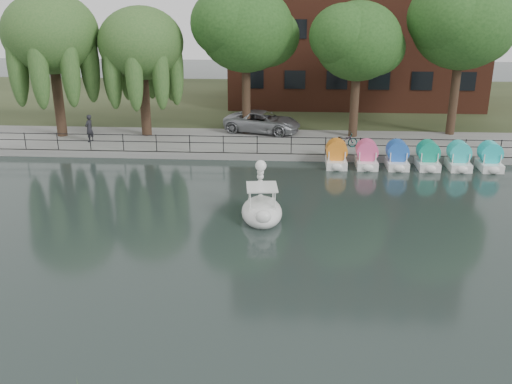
# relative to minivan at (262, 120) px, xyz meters

# --- Properties ---
(ground_plane) EXTENTS (120.00, 120.00, 0.00)m
(ground_plane) POSITION_rel_minivan_xyz_m (-0.05, -18.23, -1.21)
(ground_plane) COLOR #303E3C
(promenade) EXTENTS (40.00, 6.00, 0.40)m
(promenade) POSITION_rel_minivan_xyz_m (-0.05, -2.23, -1.01)
(promenade) COLOR gray
(promenade) RESTS_ON ground_plane
(kerb) EXTENTS (40.00, 0.25, 0.40)m
(kerb) POSITION_rel_minivan_xyz_m (-0.05, -5.18, -1.01)
(kerb) COLOR gray
(kerb) RESTS_ON ground_plane
(land_strip) EXTENTS (60.00, 22.00, 0.36)m
(land_strip) POSITION_rel_minivan_xyz_m (-0.05, 11.77, -1.03)
(land_strip) COLOR #47512D
(land_strip) RESTS_ON ground_plane
(railing) EXTENTS (32.00, 0.05, 1.00)m
(railing) POSITION_rel_minivan_xyz_m (-0.05, -4.98, -0.06)
(railing) COLOR black
(railing) RESTS_ON promenade
(willow_left) EXTENTS (5.88, 5.88, 9.01)m
(willow_left) POSITION_rel_minivan_xyz_m (-13.05, -1.73, 5.66)
(willow_left) COLOR #473323
(willow_left) RESTS_ON promenade
(willow_mid) EXTENTS (5.32, 5.32, 8.15)m
(willow_mid) POSITION_rel_minivan_xyz_m (-7.55, -1.23, 5.04)
(willow_mid) COLOR #473323
(willow_mid) RESTS_ON promenade
(broadleaf_center) EXTENTS (6.00, 6.00, 9.25)m
(broadleaf_center) POSITION_rel_minivan_xyz_m (-1.05, -0.23, 5.85)
(broadleaf_center) COLOR #473323
(broadleaf_center) RESTS_ON promenade
(broadleaf_right) EXTENTS (5.40, 5.40, 8.32)m
(broadleaf_right) POSITION_rel_minivan_xyz_m (5.95, -0.73, 5.18)
(broadleaf_right) COLOR #473323
(broadleaf_right) RESTS_ON promenade
(broadleaf_far) EXTENTS (6.30, 6.30, 9.71)m
(broadleaf_far) POSITION_rel_minivan_xyz_m (12.45, 0.27, 6.19)
(broadleaf_far) COLOR #473323
(broadleaf_far) RESTS_ON promenade
(minivan) EXTENTS (3.96, 6.28, 1.62)m
(minivan) POSITION_rel_minivan_xyz_m (0.00, 0.00, 0.00)
(minivan) COLOR gray
(minivan) RESTS_ON promenade
(bicycle) EXTENTS (0.75, 1.77, 1.00)m
(bicycle) POSITION_rel_minivan_xyz_m (5.11, -3.49, -0.31)
(bicycle) COLOR gray
(bicycle) RESTS_ON promenade
(pedestrian) EXTENTS (0.70, 0.83, 1.98)m
(pedestrian) POSITION_rel_minivan_xyz_m (-10.70, -3.16, 0.18)
(pedestrian) COLOR black
(pedestrian) RESTS_ON promenade
(swan_boat) EXTENTS (2.08, 3.02, 2.41)m
(swan_boat) POSITION_rel_minivan_xyz_m (0.69, -14.03, -0.68)
(swan_boat) COLOR white
(swan_boat) RESTS_ON ground_plane
(pedal_boat_row) EXTENTS (9.65, 1.70, 1.40)m
(pedal_boat_row) POSITION_rel_minivan_xyz_m (8.75, -6.13, -0.60)
(pedal_boat_row) COLOR white
(pedal_boat_row) RESTS_ON ground_plane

